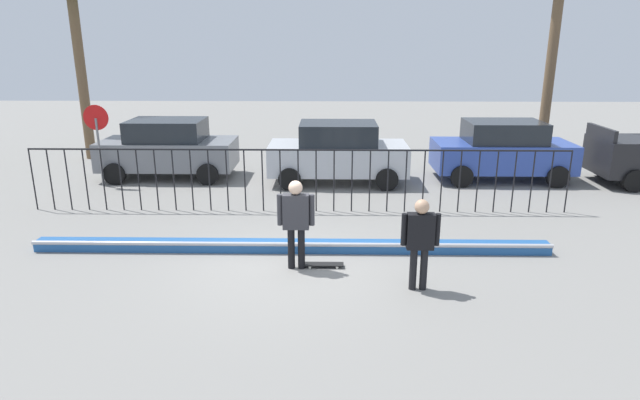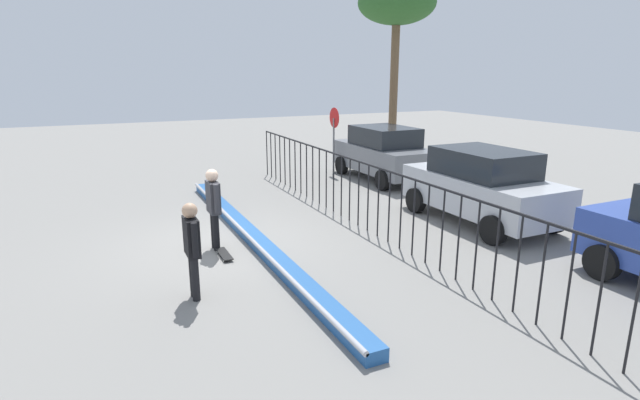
{
  "view_description": "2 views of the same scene",
  "coord_description": "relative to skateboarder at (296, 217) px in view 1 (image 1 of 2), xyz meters",
  "views": [
    {
      "loc": [
        0.82,
        -9.87,
        4.35
      ],
      "look_at": [
        0.6,
        1.63,
        0.89
      ],
      "focal_mm": 29.97,
      "sensor_mm": 36.0,
      "label": 1
    },
    {
      "loc": [
        10.36,
        -2.34,
        3.79
      ],
      "look_at": [
        0.45,
        2.31,
        0.91
      ],
      "focal_mm": 27.42,
      "sensor_mm": 36.0,
      "label": 2
    }
  ],
  "objects": [
    {
      "name": "ground_plane",
      "position": [
        -0.17,
        0.1,
        -1.08
      ],
      "size": [
        60.0,
        60.0,
        0.0
      ],
      "primitive_type": "plane",
      "color": "gray"
    },
    {
      "name": "bowl_coping_ledge",
      "position": [
        -0.17,
        0.87,
        -0.96
      ],
      "size": [
        11.0,
        0.4,
        0.27
      ],
      "color": "#235699",
      "rests_on": "ground"
    },
    {
      "name": "perimeter_fence",
      "position": [
        -0.17,
        3.69,
        -0.04
      ],
      "size": [
        14.04,
        0.04,
        1.66
      ],
      "color": "black",
      "rests_on": "ground"
    },
    {
      "name": "skateboarder",
      "position": [
        0.0,
        0.0,
        0.0
      ],
      "size": [
        0.72,
        0.27,
        1.79
      ],
      "rotation": [
        0.0,
        0.0,
        -0.5
      ],
      "color": "black",
      "rests_on": "ground"
    },
    {
      "name": "skateboard",
      "position": [
        0.54,
        0.05,
        -1.02
      ],
      "size": [
        0.8,
        0.2,
        0.07
      ],
      "rotation": [
        0.0,
        0.0,
        -0.29
      ],
      "color": "black",
      "rests_on": "ground"
    },
    {
      "name": "camera_operator",
      "position": [
        2.26,
        -0.9,
        -0.05
      ],
      "size": [
        0.69,
        0.26,
        1.7
      ],
      "rotation": [
        0.0,
        0.0,
        3.09
      ],
      "color": "black",
      "rests_on": "ground"
    },
    {
      "name": "parked_car_gray",
      "position": [
        -4.61,
        7.25,
        -0.1
      ],
      "size": [
        4.3,
        2.12,
        1.9
      ],
      "rotation": [
        0.0,
        0.0,
        0.04
      ],
      "color": "slate",
      "rests_on": "ground"
    },
    {
      "name": "parked_car_silver",
      "position": [
        0.91,
        6.7,
        -0.1
      ],
      "size": [
        4.3,
        2.12,
        1.9
      ],
      "rotation": [
        0.0,
        0.0,
        -0.06
      ],
      "color": "#B7BABF",
      "rests_on": "ground"
    },
    {
      "name": "parked_car_blue",
      "position": [
        6.16,
        7.13,
        -0.1
      ],
      "size": [
        4.3,
        2.12,
        1.9
      ],
      "rotation": [
        0.0,
        0.0,
        -0.06
      ],
      "color": "#2D479E",
      "rests_on": "ground"
    },
    {
      "name": "stop_sign",
      "position": [
        -6.38,
        6.12,
        0.54
      ],
      "size": [
        0.76,
        0.07,
        2.5
      ],
      "color": "slate",
      "rests_on": "ground"
    }
  ]
}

